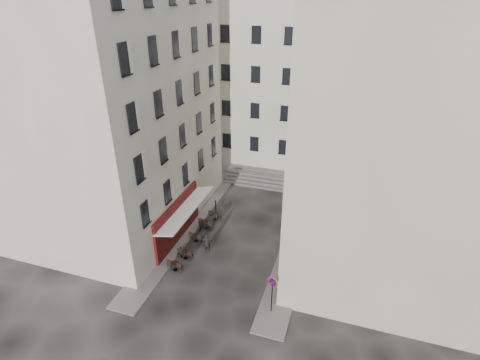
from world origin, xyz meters
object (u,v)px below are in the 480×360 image
at_px(bistro_table_b, 186,254).
at_px(bistro_table_a, 175,265).
at_px(pedestrian, 207,243).
at_px(no_parking_sign, 272,288).

bearing_deg(bistro_table_b, bistro_table_a, -95.93).
height_order(bistro_table_a, pedestrian, pedestrian).
xyz_separation_m(no_parking_sign, pedestrian, (-6.03, 4.33, -1.16)).
bearing_deg(no_parking_sign, pedestrian, 163.81).
distance_m(no_parking_sign, bistro_table_a, 7.68).
bearing_deg(bistro_table_a, no_parking_sign, -13.03).
height_order(no_parking_sign, bistro_table_a, no_parking_sign).
distance_m(bistro_table_a, pedestrian, 2.96).
xyz_separation_m(no_parking_sign, bistro_table_a, (-7.33, 1.70, -1.52)).
xyz_separation_m(bistro_table_b, pedestrian, (1.16, 1.25, 0.36)).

